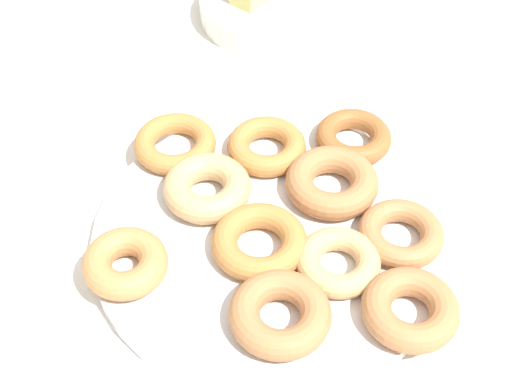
# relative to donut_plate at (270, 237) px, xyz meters

# --- Properties ---
(ground_plane) EXTENTS (2.40, 2.40, 0.00)m
(ground_plane) POSITION_rel_donut_plate_xyz_m (0.00, 0.00, -0.01)
(ground_plane) COLOR white
(donut_plate) EXTENTS (0.35, 0.35, 0.02)m
(donut_plate) POSITION_rel_donut_plate_xyz_m (0.00, 0.00, 0.00)
(donut_plate) COLOR silver
(donut_plate) RESTS_ON ground_plane
(donut_0) EXTENTS (0.12, 0.12, 0.03)m
(donut_0) POSITION_rel_donut_plate_xyz_m (-0.03, 0.07, 0.02)
(donut_0) COLOR tan
(donut_0) RESTS_ON donut_plate
(donut_1) EXTENTS (0.11, 0.11, 0.03)m
(donut_1) POSITION_rel_donut_plate_xyz_m (-0.04, -0.10, 0.02)
(donut_1) COLOR #B27547
(donut_1) RESTS_ON donut_plate
(donut_2) EXTENTS (0.10, 0.10, 0.03)m
(donut_2) POSITION_rel_donut_plate_xyz_m (0.08, 0.02, 0.02)
(donut_2) COLOR #B27547
(donut_2) RESTS_ON donut_plate
(donut_3) EXTENTS (0.12, 0.12, 0.03)m
(donut_3) POSITION_rel_donut_plate_xyz_m (-0.02, -0.02, 0.02)
(donut_3) COLOR #BC7A3D
(donut_3) RESTS_ON donut_plate
(donut_4) EXTENTS (0.09, 0.09, 0.02)m
(donut_4) POSITION_rel_donut_plate_xyz_m (0.03, -0.07, 0.02)
(donut_4) COLOR tan
(donut_4) RESTS_ON donut_plate
(donut_5) EXTENTS (0.12, 0.12, 0.02)m
(donut_5) POSITION_rel_donut_plate_xyz_m (0.11, -0.07, 0.02)
(donut_5) COLOR #B27547
(donut_5) RESTS_ON donut_plate
(donut_6) EXTENTS (0.12, 0.12, 0.03)m
(donut_6) POSITION_rel_donut_plate_xyz_m (0.06, -0.15, 0.02)
(donut_6) COLOR #B27547
(donut_6) RESTS_ON donut_plate
(donut_7) EXTENTS (0.12, 0.12, 0.02)m
(donut_7) POSITION_rel_donut_plate_xyz_m (0.05, 0.10, 0.02)
(donut_7) COLOR #BC7A3D
(donut_7) RESTS_ON donut_plate
(donut_8) EXTENTS (0.10, 0.10, 0.03)m
(donut_8) POSITION_rel_donut_plate_xyz_m (-0.14, 0.02, 0.02)
(donut_8) COLOR #C6844C
(donut_8) RESTS_ON donut_plate
(donut_9) EXTENTS (0.11, 0.11, 0.02)m
(donut_9) POSITION_rel_donut_plate_xyz_m (-0.04, 0.15, 0.02)
(donut_9) COLOR #BC7A3D
(donut_9) RESTS_ON donut_plate
(donut_10) EXTENTS (0.11, 0.11, 0.02)m
(donut_10) POSITION_rel_donut_plate_xyz_m (0.14, 0.07, 0.02)
(donut_10) COLOR #995B2D
(donut_10) RESTS_ON donut_plate
(fruit_bowl) EXTENTS (0.19, 0.19, 0.03)m
(fruit_bowl) POSITION_rel_donut_plate_xyz_m (0.19, 0.34, 0.01)
(fruit_bowl) COLOR silver
(fruit_bowl) RESTS_ON ground_plane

